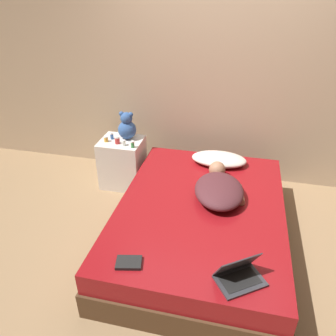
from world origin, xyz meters
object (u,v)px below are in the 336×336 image
bottle_white (124,143)px  bottle_red (117,140)px  teddy_bear (127,127)px  person_lying (219,188)px  book (129,263)px  laptop (239,275)px  bottle_blue (112,136)px  bottle_amber (106,139)px  bottle_green (133,144)px  pillow (219,159)px

bottle_white → bottle_red: bearing=160.5°
teddy_bear → person_lying: bearing=-31.9°
book → laptop: bearing=2.6°
laptop → bottle_blue: (-1.49, 1.57, 0.14)m
bottle_amber → book: 1.72m
person_lying → bottle_blue: (-1.27, 0.63, 0.10)m
laptop → bottle_blue: bearing=98.8°
laptop → bottle_white: bearing=97.4°
person_lying → bottle_green: size_ratio=10.24×
person_lying → teddy_bear: teddy_bear is taller
pillow → bottle_amber: bottle_amber is taller
laptop → bottle_white: size_ratio=5.84×
laptop → bottle_white: bottle_white is taller
teddy_bear → bottle_white: (0.02, -0.19, -0.11)m
bottle_white → teddy_bear: bearing=96.0°
bottle_white → book: 1.59m
book → bottle_green: bearing=107.1°
person_lying → bottle_red: bearing=147.1°
pillow → teddy_bear: teddy_bear is taller
bottle_green → bottle_amber: (-0.33, 0.07, -0.01)m
bottle_blue → book: bearing=-65.2°
teddy_bear → bottle_green: bearing=-58.3°
pillow → bottle_white: bearing=-175.0°
bottle_green → teddy_bear: bearing=121.7°
person_lying → book: bearing=-127.1°
bottle_red → book: (0.64, -1.51, -0.18)m
bottle_green → bottle_amber: 0.34m
pillow → book: pillow is taller
bottle_amber → book: bearing=-62.9°
bottle_red → bottle_green: bearing=-15.5°
teddy_bear → bottle_red: teddy_bear is taller
bottle_blue → bottle_green: 0.33m
bottle_green → bottle_red: 0.20m
pillow → book: 1.64m
bottle_white → bottle_amber: same height
laptop → bottle_red: bottle_red is taller
teddy_bear → bottle_amber: size_ratio=4.94×
bottle_blue → book: size_ratio=0.38×
bottle_blue → teddy_bear: bearing=20.1°
bottle_amber → book: bottle_amber is taller
pillow → laptop: bearing=-79.8°
bottle_white → bottle_blue: bearing=145.9°
person_lying → laptop: 0.96m
bottle_white → bottle_red: bottle_red is taller
person_lying → bottle_red: 1.29m
bottle_blue → bottle_amber: bottle_blue is taller
bottle_blue → book: 1.77m
bottle_white → bottle_red: (-0.08, 0.03, 0.01)m
bottle_white → bottle_green: bearing=-12.3°
pillow → bottle_amber: size_ratio=9.05×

